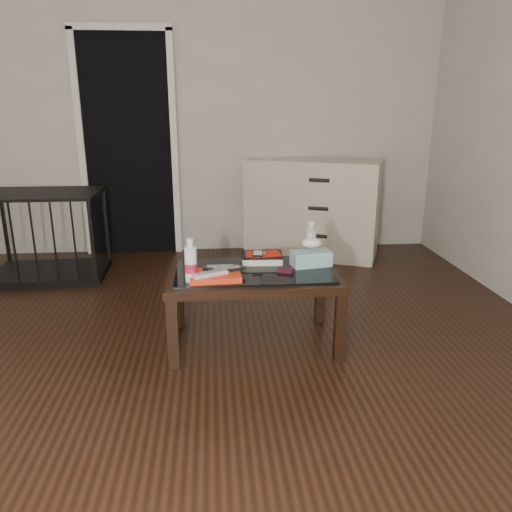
{
  "coord_description": "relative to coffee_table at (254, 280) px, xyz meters",
  "views": [
    {
      "loc": [
        0.36,
        -2.31,
        1.39
      ],
      "look_at": [
        0.6,
        0.42,
        0.55
      ],
      "focal_mm": 35.0,
      "sensor_mm": 36.0,
      "label": 1
    }
  ],
  "objects": [
    {
      "name": "ipod",
      "position": [
        0.04,
        0.13,
        0.12
      ],
      "size": [
        0.08,
        0.11,
        0.02
      ],
      "primitive_type": "cube",
      "rotation": [
        0.0,
        0.0,
        -0.12
      ],
      "color": "black",
      "rests_on": "dvd_mailers"
    },
    {
      "name": "dvd_mailers",
      "position": [
        0.06,
        0.16,
        0.11
      ],
      "size": [
        0.19,
        0.14,
        0.01
      ],
      "primitive_type": "cube",
      "rotation": [
        0.0,
        0.0,
        -0.02
      ],
      "color": "red",
      "rests_on": "textbook"
    },
    {
      "name": "water_bottle_right",
      "position": [
        0.37,
        0.18,
        0.18
      ],
      "size": [
        0.07,
        0.07,
        0.24
      ],
      "primitive_type": "cylinder",
      "rotation": [
        0.0,
        0.0,
        -0.07
      ],
      "color": "#B7BEC2",
      "rests_on": "coffee_table"
    },
    {
      "name": "ground",
      "position": [
        -0.59,
        -0.43,
        -0.4
      ],
      "size": [
        5.0,
        5.0,
        0.0
      ],
      "primitive_type": "plane",
      "color": "black",
      "rests_on": "ground"
    },
    {
      "name": "flip_phone",
      "position": [
        0.18,
        -0.05,
        0.08
      ],
      "size": [
        0.1,
        0.08,
        0.02
      ],
      "primitive_type": "cube",
      "rotation": [
        0.0,
        0.0,
        -0.41
      ],
      "color": "black",
      "rests_on": "coffee_table"
    },
    {
      "name": "doorway",
      "position": [
        -0.99,
        2.03,
        0.63
      ],
      "size": [
        0.9,
        0.08,
        2.07
      ],
      "color": "black",
      "rests_on": "ground"
    },
    {
      "name": "pet_crate",
      "position": [
        -1.59,
        1.34,
        -0.17
      ],
      "size": [
        0.92,
        0.63,
        0.71
      ],
      "rotation": [
        0.0,
        0.0,
        0.03
      ],
      "color": "black",
      "rests_on": "ground"
    },
    {
      "name": "remote_black_back",
      "position": [
        -0.19,
        -0.06,
        0.11
      ],
      "size": [
        0.2,
        0.05,
        0.02
      ],
      "primitive_type": "cube",
      "rotation": [
        0.0,
        0.0,
        -0.0
      ],
      "color": "black",
      "rests_on": "magazines"
    },
    {
      "name": "remote_black_front",
      "position": [
        -0.16,
        -0.09,
        0.11
      ],
      "size": [
        0.21,
        0.11,
        0.02
      ],
      "primitive_type": "cube",
      "rotation": [
        0.0,
        0.0,
        0.31
      ],
      "color": "black",
      "rests_on": "magazines"
    },
    {
      "name": "room_shell",
      "position": [
        -0.59,
        -0.43,
        1.22
      ],
      "size": [
        5.0,
        5.0,
        5.0
      ],
      "color": "beige",
      "rests_on": "ground"
    },
    {
      "name": "dresser",
      "position": [
        0.71,
        1.8,
        0.05
      ],
      "size": [
        1.3,
        0.92,
        0.9
      ],
      "rotation": [
        0.0,
        0.0,
        -0.4
      ],
      "color": "beige",
      "rests_on": "ground"
    },
    {
      "name": "tissue_box",
      "position": [
        0.35,
        0.05,
        0.11
      ],
      "size": [
        0.25,
        0.16,
        0.09
      ],
      "primitive_type": "cube",
      "rotation": [
        0.0,
        0.0,
        0.18
      ],
      "color": "teal",
      "rests_on": "coffee_table"
    },
    {
      "name": "magazines",
      "position": [
        -0.22,
        -0.13,
        0.08
      ],
      "size": [
        0.29,
        0.22,
        0.03
      ],
      "primitive_type": "cube",
      "rotation": [
        0.0,
        0.0,
        0.05
      ],
      "color": "red",
      "rests_on": "coffee_table"
    },
    {
      "name": "coffee_table",
      "position": [
        0.0,
        0.0,
        0.0
      ],
      "size": [
        1.0,
        0.6,
        0.46
      ],
      "color": "black",
      "rests_on": "ground"
    },
    {
      "name": "water_bottle_left",
      "position": [
        -0.35,
        -0.15,
        0.18
      ],
      "size": [
        0.08,
        0.08,
        0.24
      ],
      "primitive_type": "cylinder",
      "rotation": [
        0.0,
        0.0,
        0.17
      ],
      "color": "white",
      "rests_on": "coffee_table"
    },
    {
      "name": "wallet",
      "position": [
        0.08,
        -0.22,
        0.07
      ],
      "size": [
        0.13,
        0.08,
        0.02
      ],
      "primitive_type": "cube",
      "rotation": [
        0.0,
        0.0,
        -0.13
      ],
      "color": "black",
      "rests_on": "coffee_table"
    },
    {
      "name": "remote_silver",
      "position": [
        -0.25,
        -0.16,
        0.11
      ],
      "size": [
        0.2,
        0.13,
        0.02
      ],
      "primitive_type": "cube",
      "rotation": [
        0.0,
        0.0,
        0.42
      ],
      "color": "#B3B2B7",
      "rests_on": "magazines"
    },
    {
      "name": "textbook",
      "position": [
        0.06,
        0.16,
        0.09
      ],
      "size": [
        0.26,
        0.21,
        0.05
      ],
      "primitive_type": "cube",
      "rotation": [
        0.0,
        0.0,
        -0.05
      ],
      "color": "black",
      "rests_on": "coffee_table"
    }
  ]
}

